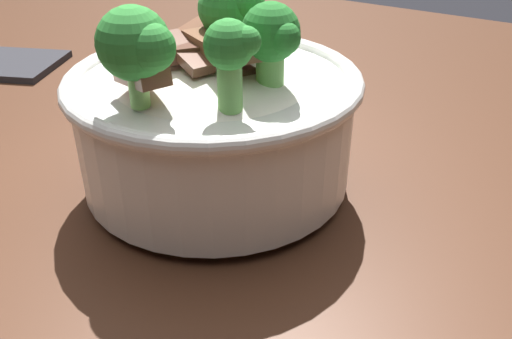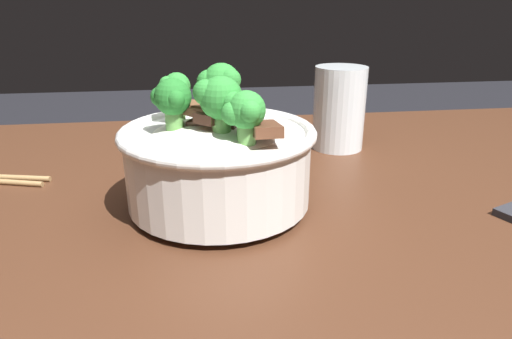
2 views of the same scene
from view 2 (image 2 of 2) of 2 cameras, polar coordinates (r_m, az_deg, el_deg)
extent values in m
cube|color=#472819|center=(0.47, 13.11, -11.94)|extent=(1.42, 1.01, 0.06)
cylinder|color=white|center=(0.52, -4.59, -4.28)|extent=(0.09, 0.09, 0.01)
cylinder|color=white|center=(0.50, -4.73, 0.29)|extent=(0.20, 0.20, 0.08)
torus|color=white|center=(0.49, -4.87, 4.69)|extent=(0.21, 0.21, 0.01)
ellipsoid|color=white|center=(0.49, -4.80, 2.38)|extent=(0.18, 0.18, 0.06)
cube|color=#563323|center=(0.49, -3.47, 7.56)|extent=(0.06, 0.04, 0.02)
cube|color=#4C2B1E|center=(0.48, -5.49, 5.59)|extent=(0.06, 0.04, 0.01)
cube|color=#4C2B1E|center=(0.48, -4.19, 7.02)|extent=(0.06, 0.07, 0.01)
cube|color=brown|center=(0.54, -3.74, 8.47)|extent=(0.05, 0.04, 0.02)
cube|color=brown|center=(0.45, 1.16, 5.17)|extent=(0.03, 0.06, 0.02)
cube|color=brown|center=(0.48, -5.66, 7.62)|extent=(0.07, 0.05, 0.01)
cube|color=brown|center=(0.48, -6.83, 7.26)|extent=(0.06, 0.06, 0.01)
cylinder|color=#7AB256|center=(0.55, -4.31, 8.15)|extent=(0.01, 0.01, 0.03)
sphere|color=#2D8433|center=(0.54, -4.39, 10.98)|extent=(0.04, 0.04, 0.04)
sphere|color=#2D8433|center=(0.54, -5.97, 10.96)|extent=(0.03, 0.03, 0.03)
sphere|color=#2D8433|center=(0.53, -3.33, 11.28)|extent=(0.03, 0.03, 0.03)
cylinder|color=#5B9947|center=(0.44, -1.19, 4.63)|extent=(0.02, 0.02, 0.02)
sphere|color=green|center=(0.43, -1.22, 7.55)|extent=(0.04, 0.04, 0.04)
sphere|color=green|center=(0.43, -2.93, 7.12)|extent=(0.02, 0.02, 0.02)
sphere|color=green|center=(0.42, -0.75, 7.35)|extent=(0.02, 0.02, 0.02)
cylinder|color=#5B9947|center=(0.48, -10.30, 6.06)|extent=(0.02, 0.02, 0.03)
sphere|color=#237028|center=(0.47, -10.49, 9.02)|extent=(0.04, 0.04, 0.04)
sphere|color=#237028|center=(0.48, -11.99, 9.00)|extent=(0.02, 0.02, 0.02)
sphere|color=#237028|center=(0.46, -10.10, 8.82)|extent=(0.02, 0.02, 0.02)
cylinder|color=#5B9947|center=(0.52, -9.81, 7.60)|extent=(0.02, 0.02, 0.03)
sphere|color=#2D8433|center=(0.52, -9.99, 10.36)|extent=(0.03, 0.03, 0.03)
sphere|color=#2D8433|center=(0.51, -11.17, 10.55)|extent=(0.02, 0.02, 0.02)
sphere|color=#2D8433|center=(0.51, -9.40, 10.37)|extent=(0.01, 0.01, 0.01)
cylinder|color=#5B9947|center=(0.46, -4.36, 5.62)|extent=(0.02, 0.02, 0.03)
sphere|color=#2D8433|center=(0.45, -4.46, 9.00)|extent=(0.04, 0.04, 0.04)
sphere|color=#2D8433|center=(0.45, -6.39, 9.67)|extent=(0.03, 0.03, 0.03)
sphere|color=#2D8433|center=(0.44, -3.01, 8.42)|extent=(0.02, 0.02, 0.02)
cylinder|color=white|center=(0.73, 10.17, 2.98)|extent=(0.08, 0.08, 0.00)
cylinder|color=white|center=(0.71, 10.48, 7.64)|extent=(0.08, 0.08, 0.13)
cylinder|color=silver|center=(0.71, 10.42, 6.76)|extent=(0.07, 0.07, 0.10)
camera|label=1|loc=(0.78, -23.44, 19.86)|focal=37.87mm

